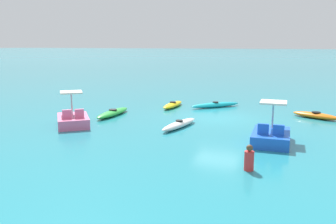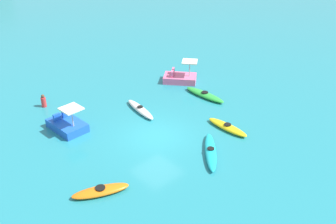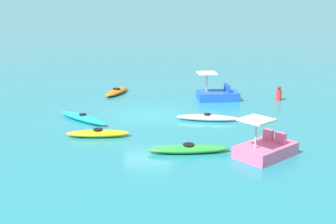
% 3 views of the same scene
% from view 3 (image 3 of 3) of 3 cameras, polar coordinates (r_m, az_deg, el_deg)
% --- Properties ---
extents(ground_plane, '(600.00, 600.00, 0.00)m').
position_cam_3_polar(ground_plane, '(24.34, -2.53, -0.38)').
color(ground_plane, teal).
extents(kayak_yellow, '(0.71, 2.86, 0.37)m').
position_cam_3_polar(kayak_yellow, '(20.93, -8.68, -2.64)').
color(kayak_yellow, yellow).
rests_on(kayak_yellow, ground_plane).
extents(kayak_orange, '(2.74, 1.76, 0.37)m').
position_cam_3_polar(kayak_orange, '(29.36, -6.40, 2.54)').
color(kayak_orange, orange).
rests_on(kayak_orange, ground_plane).
extents(kayak_white, '(1.13, 3.17, 0.37)m').
position_cam_3_polar(kayak_white, '(23.29, 4.89, -0.71)').
color(kayak_white, white).
rests_on(kayak_white, ground_plane).
extents(kayak_green, '(0.75, 3.35, 0.37)m').
position_cam_3_polar(kayak_green, '(18.74, 2.57, -4.59)').
color(kayak_green, green).
rests_on(kayak_green, ground_plane).
extents(kayak_cyan, '(2.96, 2.93, 0.37)m').
position_cam_3_polar(kayak_cyan, '(23.56, -10.50, -0.73)').
color(kayak_cyan, '#19B7C6').
rests_on(kayak_cyan, ground_plane).
extents(pedal_boat_pink, '(2.68, 2.81, 1.68)m').
position_cam_3_polar(pedal_boat_pink, '(18.67, 11.99, -4.43)').
color(pedal_boat_pink, pink).
rests_on(pedal_boat_pink, ground_plane).
extents(pedal_boat_blue, '(1.59, 2.50, 1.68)m').
position_cam_3_polar(pedal_boat_blue, '(27.80, 6.16, 2.21)').
color(pedal_boat_blue, blue).
rests_on(pedal_boat_blue, ground_plane).
extents(person_near_shore, '(0.41, 0.41, 0.88)m').
position_cam_3_polar(person_near_shore, '(28.26, 13.58, 2.19)').
color(person_near_shore, red).
rests_on(person_near_shore, ground_plane).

